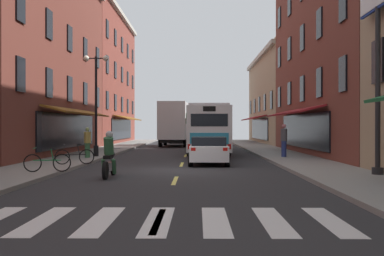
{
  "coord_description": "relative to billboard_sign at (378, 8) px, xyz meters",
  "views": [
    {
      "loc": [
        0.76,
        -18.7,
        1.8
      ],
      "look_at": [
        0.42,
        8.71,
        1.73
      ],
      "focal_mm": 42.54,
      "sensor_mm": 36.0,
      "label": 1
    }
  ],
  "objects": [
    {
      "name": "ground_plane",
      "position": [
        -7.05,
        2.77,
        -6.0
      ],
      "size": [
        34.8,
        80.0,
        0.1
      ],
      "primitive_type": "cube",
      "color": "#28282B"
    },
    {
      "name": "lane_centre_dashes",
      "position": [
        -7.05,
        2.52,
        -5.95
      ],
      "size": [
        0.14,
        73.9,
        0.01
      ],
      "color": "#DBCC4C",
      "rests_on": "ground"
    },
    {
      "name": "crosswalk_near",
      "position": [
        -7.05,
        -7.23,
        -5.95
      ],
      "size": [
        7.1,
        2.8,
        0.01
      ],
      "color": "silver",
      "rests_on": "ground"
    },
    {
      "name": "sidewalk_left",
      "position": [
        -12.95,
        2.77,
        -5.88
      ],
      "size": [
        3.0,
        80.0,
        0.14
      ],
      "primitive_type": "cube",
      "color": "gray",
      "rests_on": "ground"
    },
    {
      "name": "sidewalk_right",
      "position": [
        -1.15,
        2.77,
        -5.88
      ],
      "size": [
        3.0,
        80.0,
        0.14
      ],
      "primitive_type": "cube",
      "color": "gray",
      "rests_on": "ground"
    },
    {
      "name": "billboard_sign",
      "position": [
        0.0,
        0.0,
        0.0
      ],
      "size": [
        0.4,
        3.12,
        7.52
      ],
      "color": "black",
      "rests_on": "sidewalk_right"
    },
    {
      "name": "transit_bus",
      "position": [
        -5.58,
        15.4,
        -4.29
      ],
      "size": [
        2.75,
        12.38,
        3.16
      ],
      "color": "white",
      "rests_on": "ground"
    },
    {
      "name": "box_truck",
      "position": [
        -8.43,
        25.76,
        -3.94
      ],
      "size": [
        2.66,
        7.2,
        3.99
      ],
      "color": "white",
      "rests_on": "ground"
    },
    {
      "name": "sedan_near",
      "position": [
        -5.76,
        6.12,
        -5.27
      ],
      "size": [
        1.92,
        4.55,
        1.31
      ],
      "color": "silver",
      "rests_on": "ground"
    },
    {
      "name": "sedan_mid",
      "position": [
        -8.4,
        34.86,
        -5.22
      ],
      "size": [
        1.96,
        4.61,
        1.44
      ],
      "color": "silver",
      "rests_on": "ground"
    },
    {
      "name": "motorcycle_rider",
      "position": [
        -9.43,
        0.15,
        -5.24
      ],
      "size": [
        0.62,
        2.07,
        1.66
      ],
      "color": "black",
      "rests_on": "ground"
    },
    {
      "name": "bicycle_near",
      "position": [
        -11.83,
        0.73,
        -5.45
      ],
      "size": [
        1.7,
        0.48,
        0.91
      ],
      "color": "black",
      "rests_on": "sidewalk_left"
    },
    {
      "name": "bicycle_mid",
      "position": [
        -11.74,
        4.09,
        -5.45
      ],
      "size": [
        1.7,
        0.48,
        0.91
      ],
      "color": "black",
      "rests_on": "sidewalk_left"
    },
    {
      "name": "pedestrian_near",
      "position": [
        -12.24,
        8.46,
        -4.95
      ],
      "size": [
        0.41,
        0.52,
        1.62
      ],
      "rotation": [
        0.0,
        0.0,
        3.47
      ],
      "color": "#33663F",
      "rests_on": "sidewalk_left"
    },
    {
      "name": "pedestrian_far",
      "position": [
        -1.52,
        9.22,
        -4.87
      ],
      "size": [
        0.36,
        0.36,
        1.81
      ],
      "rotation": [
        0.0,
        0.0,
        2.58
      ],
      "color": "navy",
      "rests_on": "sidewalk_right"
    },
    {
      "name": "street_lamp_twin",
      "position": [
        -12.05,
        9.7,
        -2.67
      ],
      "size": [
        1.42,
        0.32,
        5.7
      ],
      "color": "black",
      "rests_on": "sidewalk_left"
    }
  ]
}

